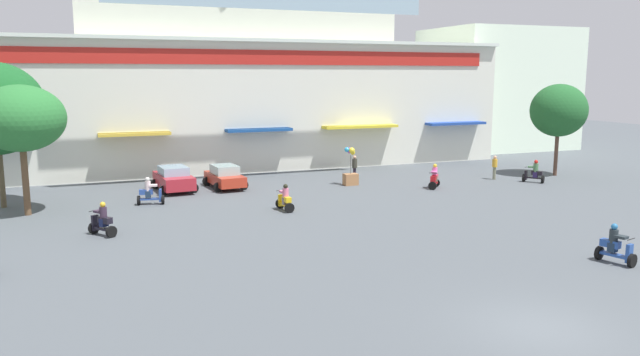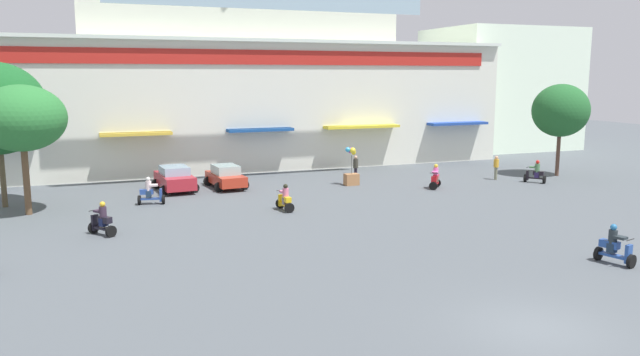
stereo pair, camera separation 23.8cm
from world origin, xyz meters
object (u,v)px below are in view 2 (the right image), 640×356
parked_car_1 (226,176)px  scooter_rider_2 (102,221)px  scooter_rider_0 (615,248)px  scooter_rider_1 (435,178)px  scooter_rider_6 (151,193)px  pedestrian_0 (356,166)px  scooter_rider_4 (536,174)px  scooter_rider_5 (285,200)px  parked_car_0 (175,178)px  plaza_tree_2 (21,118)px  pedestrian_1 (496,166)px  balloon_vendor_cart (351,171)px  plaza_tree_1 (561,111)px

parked_car_1 → scooter_rider_2: (-7.68, -9.62, -0.08)m
parked_car_1 → scooter_rider_0: 23.42m
scooter_rider_1 → scooter_rider_6: bearing=175.3°
scooter_rider_6 → scooter_rider_2: bearing=-114.0°
parked_car_1 → scooter_rider_2: scooter_rider_2 is taller
pedestrian_0 → scooter_rider_2: bearing=-150.7°
pedestrian_0 → scooter_rider_4: bearing=-25.8°
scooter_rider_5 → scooter_rider_6: 7.69m
scooter_rider_4 → scooter_rider_6: bearing=175.4°
scooter_rider_4 → scooter_rider_5: 18.29m
scooter_rider_1 → scooter_rider_5: size_ratio=1.07×
scooter_rider_4 → parked_car_0: bearing=166.0°
plaza_tree_2 → parked_car_1: (11.11, 3.88, -4.20)m
parked_car_1 → pedestrian_1: pedestrian_1 is taller
scooter_rider_4 → balloon_vendor_cart: size_ratio=0.61×
plaza_tree_2 → scooter_rider_4: bearing=-3.0°
pedestrian_0 → parked_car_0: bearing=177.7°
scooter_rider_2 → scooter_rider_5: 9.38m
scooter_rider_0 → plaza_tree_1: bearing=53.7°
scooter_rider_0 → pedestrian_1: pedestrian_1 is taller
scooter_rider_1 → balloon_vendor_cart: balloon_vendor_cart is taller
balloon_vendor_cart → scooter_rider_6: bearing=-173.0°
scooter_rider_6 → scooter_rider_0: bearing=-48.8°
pedestrian_0 → pedestrian_1: size_ratio=1.03×
pedestrian_1 → balloon_vendor_cart: 10.22m
scooter_rider_1 → scooter_rider_5: (-10.83, -2.75, -0.05)m
scooter_rider_6 → parked_car_1: bearing=35.4°
scooter_rider_5 → pedestrian_0: (7.40, 7.39, 0.37)m
plaza_tree_1 → parked_car_1: plaza_tree_1 is taller
plaza_tree_1 → scooter_rider_2: size_ratio=4.17×
parked_car_1 → plaza_tree_2: bearing=-160.7°
parked_car_1 → balloon_vendor_cart: size_ratio=1.58×
pedestrian_1 → balloon_vendor_cart: (-10.10, 1.59, 0.01)m
scooter_rider_4 → scooter_rider_5: (-18.16, -2.19, -0.02)m
scooter_rider_2 → scooter_rider_6: bearing=66.0°
parked_car_0 → scooter_rider_2: size_ratio=2.69×
parked_car_0 → scooter_rider_6: scooter_rider_6 is taller
scooter_rider_4 → balloon_vendor_cart: balloon_vendor_cart is taller
scooter_rider_4 → pedestrian_0: pedestrian_0 is taller
plaza_tree_2 → scooter_rider_1: bearing=-2.6°
plaza_tree_2 → scooter_rider_0: 27.78m
parked_car_1 → scooter_rider_4: scooter_rider_4 is taller
plaza_tree_2 → pedestrian_1: (29.05, 0.33, -3.99)m
parked_car_0 → balloon_vendor_cart: size_ratio=1.67×
pedestrian_0 → pedestrian_1: 9.62m
plaza_tree_1 → parked_car_0: (-26.21, 3.90, -3.85)m
scooter_rider_0 → scooter_rider_5: scooter_rider_0 is taller
scooter_rider_1 → scooter_rider_6: (-17.30, 1.41, 0.00)m
parked_car_0 → parked_car_1: bearing=-3.2°
scooter_rider_0 → scooter_rider_4: 18.09m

